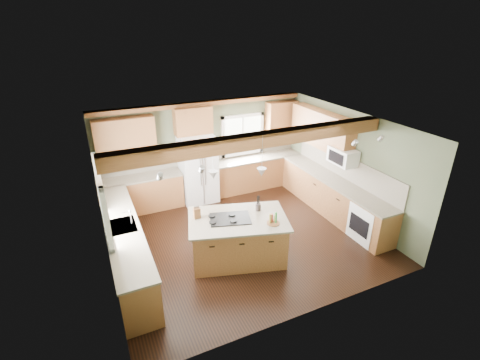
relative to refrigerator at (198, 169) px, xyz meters
name	(u,v)px	position (x,y,z in m)	size (l,w,h in m)	color
floor	(242,236)	(0.30, -2.12, -0.90)	(5.60, 5.60, 0.00)	black
ceiling	(243,125)	(0.30, -2.12, 1.70)	(5.60, 5.60, 0.00)	silver
wall_back	(203,149)	(0.30, 0.38, 0.40)	(5.60, 5.60, 0.00)	#4B553C
wall_left	(102,213)	(-2.50, -2.12, 0.40)	(5.00, 5.00, 0.00)	#4B553C
wall_right	(347,164)	(3.10, -2.12, 0.40)	(5.00, 5.00, 0.00)	#4B553C
ceiling_beam	(258,140)	(0.30, -2.75, 1.57)	(5.55, 0.26, 0.26)	brown
soffit_trim	(203,104)	(0.30, 0.28, 1.64)	(5.55, 0.20, 0.10)	brown
backsplash_back	(204,152)	(0.30, 0.36, 0.31)	(5.58, 0.03, 0.58)	brown
backsplash_right	(345,167)	(3.08, -2.07, 0.31)	(0.03, 3.70, 0.58)	brown
base_cab_back_left	(142,194)	(-1.49, 0.08, -0.46)	(2.02, 0.60, 0.88)	brown
counter_back_left	(140,178)	(-1.49, 0.08, 0.00)	(2.06, 0.64, 0.04)	#4B4237
base_cab_back_right	(257,173)	(1.79, 0.08, -0.46)	(2.62, 0.60, 0.88)	brown
counter_back_right	(257,158)	(1.79, 0.08, 0.00)	(2.66, 0.64, 0.04)	#4B4237
base_cab_left	(126,246)	(-2.20, -2.07, -0.46)	(0.60, 3.70, 0.88)	brown
counter_left	(122,226)	(-2.20, -2.07, 0.00)	(0.64, 3.74, 0.04)	#4B4237
base_cab_right	(332,197)	(2.80, -2.07, -0.46)	(0.60, 3.70, 0.88)	brown
counter_right	(334,180)	(2.80, -2.07, 0.00)	(0.64, 3.74, 0.04)	#4B4237
upper_cab_back_left	(125,137)	(-1.69, 0.21, 1.05)	(1.40, 0.35, 0.90)	brown
upper_cab_over_fridge	(193,121)	(0.00, 0.21, 1.25)	(0.96, 0.35, 0.70)	brown
upper_cab_right	(321,129)	(2.92, -1.22, 1.05)	(0.35, 2.20, 0.90)	brown
upper_cab_back_corner	(281,117)	(2.60, 0.21, 1.05)	(0.90, 0.35, 0.90)	brown
window_left	(101,199)	(-2.48, -2.07, 0.65)	(0.04, 1.60, 1.05)	white
window_back	(242,135)	(1.45, 0.36, 0.65)	(1.10, 0.04, 1.00)	white
sink	(122,226)	(-2.20, -2.07, 0.01)	(0.50, 0.65, 0.03)	#262628
faucet	(131,218)	(-2.02, -2.07, 0.15)	(0.02, 0.02, 0.28)	#B2B2B7
dishwasher	(138,289)	(-2.19, -3.37, -0.47)	(0.60, 0.60, 0.84)	white
oven	(370,222)	(2.79, -3.37, -0.47)	(0.60, 0.72, 0.84)	white
microwave	(343,156)	(2.88, -2.17, 0.65)	(0.40, 0.70, 0.38)	white
pendant_left	(213,175)	(-0.53, -2.62, 0.98)	(0.18, 0.18, 0.16)	#B2B2B7
pendant_right	(262,172)	(0.33, -2.88, 0.98)	(0.18, 0.18, 0.16)	#B2B2B7
refrigerator	(198,169)	(0.00, 0.00, 0.00)	(0.90, 0.74, 1.80)	white
island	(238,239)	(-0.10, -2.75, -0.46)	(1.80, 1.10, 0.88)	olive
island_top	(238,219)	(-0.10, -2.75, 0.00)	(1.92, 1.22, 0.04)	#4B4237
cooktop	(230,219)	(-0.24, -2.71, 0.03)	(0.78, 0.52, 0.02)	black
knife_block	(197,213)	(-0.82, -2.40, 0.13)	(0.13, 0.10, 0.22)	brown
utensil_crock	(258,207)	(0.41, -2.63, 0.09)	(0.11, 0.11, 0.15)	#3C3530
bottle_tray	(273,218)	(0.44, -3.20, 0.13)	(0.25, 0.25, 0.23)	brown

